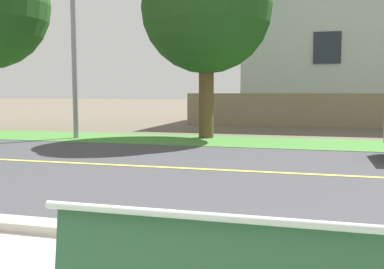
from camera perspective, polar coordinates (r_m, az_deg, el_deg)
ground_plane at (r=9.94m, az=7.05°, el=-3.16°), size 140.00×140.00×0.00m
curb_edge at (r=4.54m, az=-3.66°, el=-12.97°), size 44.00×0.30×0.11m
street_asphalt at (r=8.47m, az=5.57°, el=-4.63°), size 52.00×8.00×0.01m
road_centre_line at (r=8.47m, az=5.57°, el=-4.60°), size 48.00×0.14×0.01m
far_verge_grass at (r=13.22m, az=9.17°, el=-1.00°), size 48.00×2.80×0.02m
streetlamp at (r=14.98m, az=-14.45°, el=14.52°), size 0.24×2.10×6.76m
garden_wall at (r=19.48m, az=18.29°, el=2.92°), size 13.00×0.36×1.40m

